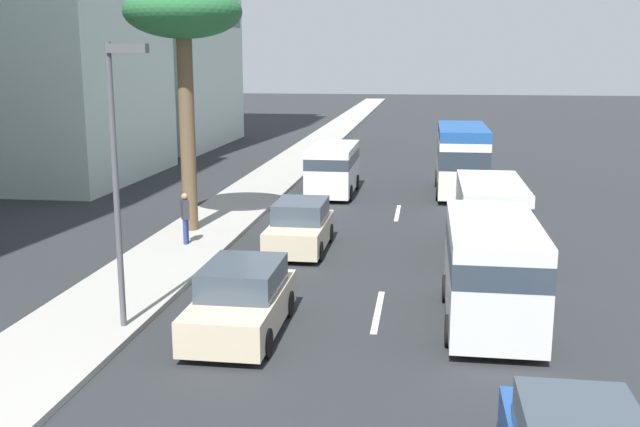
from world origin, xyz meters
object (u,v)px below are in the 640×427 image
object	(u,v)px
van_lead	(490,214)
car_seventh	(300,227)
car_second	(242,301)
street_lamp	(119,155)
pedestrian_near_lamp	(185,216)
palm_tree	(183,20)
minibus_fifth	(462,157)
van_third	(492,266)
van_sixth	(333,166)

from	to	relation	value
van_lead	car_seventh	bearing A→B (deg)	91.21
car_second	street_lamp	world-z (taller)	street_lamp
pedestrian_near_lamp	car_second	bearing A→B (deg)	-4.11
palm_tree	street_lamp	size ratio (longest dim) A/B	1.33
minibus_fifth	van_lead	bearing A→B (deg)	-177.78
pedestrian_near_lamp	street_lamp	distance (m)	8.40
street_lamp	car_second	bearing A→B (deg)	-82.17
van_lead	pedestrian_near_lamp	xyz separation A→B (m)	(-0.48, 10.08, -0.28)
van_lead	minibus_fifth	size ratio (longest dim) A/B	0.79
pedestrian_near_lamp	palm_tree	size ratio (longest dim) A/B	0.20
van_lead	street_lamp	distance (m)	12.45
van_lead	car_seventh	xyz separation A→B (m)	(-0.13, 6.21, -0.62)
car_second	pedestrian_near_lamp	world-z (taller)	pedestrian_near_lamp
car_second	palm_tree	bearing A→B (deg)	-155.44
minibus_fifth	van_third	bearing A→B (deg)	179.86
pedestrian_near_lamp	street_lamp	size ratio (longest dim) A/B	0.27
minibus_fifth	street_lamp	bearing A→B (deg)	156.42
car_second	van_sixth	distance (m)	18.09
car_second	van_sixth	bearing A→B (deg)	-179.54
pedestrian_near_lamp	palm_tree	world-z (taller)	palm_tree
van_third	minibus_fifth	bearing A→B (deg)	-0.14
van_third	van_sixth	size ratio (longest dim) A/B	1.01
car_second	van_third	xyz separation A→B (m)	(1.39, -5.80, 0.69)
van_lead	street_lamp	xyz separation A→B (m)	(-8.20, 8.93, 2.80)
van_third	car_second	bearing A→B (deg)	103.52
van_third	car_seventh	xyz separation A→B (m)	(6.31, 5.74, -0.68)
van_sixth	street_lamp	xyz separation A→B (m)	(-18.45, 2.51, 2.86)
car_seventh	palm_tree	size ratio (longest dim) A/B	0.47
van_third	van_sixth	world-z (taller)	van_third
car_second	street_lamp	size ratio (longest dim) A/B	0.65
car_second	minibus_fifth	distance (m)	19.99
pedestrian_near_lamp	street_lamp	bearing A→B (deg)	-22.98
van_sixth	car_seventh	distance (m)	10.39
palm_tree	car_seventh	bearing A→B (deg)	-111.77
van_third	car_seventh	size ratio (longest dim) A/B	1.26
car_second	pedestrian_near_lamp	bearing A→B (deg)	-152.67
van_lead	minibus_fifth	xyz separation A→B (m)	(11.26, 0.44, 0.36)
van_sixth	palm_tree	bearing A→B (deg)	-25.85
van_third	minibus_fifth	xyz separation A→B (m)	(17.70, -0.04, 0.30)
minibus_fifth	street_lamp	world-z (taller)	street_lamp
van_lead	pedestrian_near_lamp	distance (m)	10.10
van_lead	palm_tree	size ratio (longest dim) A/B	0.58
van_third	pedestrian_near_lamp	distance (m)	11.31
van_lead	car_second	distance (m)	10.06
van_lead	minibus_fifth	distance (m)	11.27
van_lead	palm_tree	xyz separation A→B (m)	(1.62, 10.60, 6.23)
van_third	street_lamp	size ratio (longest dim) A/B	0.80
minibus_fifth	street_lamp	xyz separation A→B (m)	(-19.46, 8.50, 2.44)
minibus_fifth	street_lamp	size ratio (longest dim) A/B	0.99
minibus_fifth	car_seventh	xyz separation A→B (m)	(-11.39, 5.78, -0.98)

